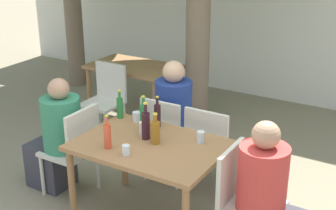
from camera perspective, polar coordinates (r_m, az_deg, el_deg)
cafe_building_wall at (r=7.00m, az=14.54°, el=11.52°), size 10.00×0.08×2.80m
dining_table_front at (r=4.01m, az=-2.22°, el=-5.90°), size 1.25×0.89×0.76m
dining_table_back at (r=6.22m, az=-4.21°, el=3.90°), size 1.16×0.73×0.76m
patio_chair_0 at (r=4.56m, az=-11.28°, el=-4.96°), size 0.44×0.44×0.91m
patio_chair_1 at (r=3.74m, az=9.06°, el=-10.95°), size 0.44×0.44×0.91m
patio_chair_2 at (r=4.71m, az=-0.24°, el=-3.62°), size 0.44×0.44×0.91m
patio_chair_3 at (r=4.50m, az=5.21°, el=-4.97°), size 0.44×0.44×0.91m
patio_chair_4 at (r=5.81m, az=-7.55°, el=1.11°), size 0.44×0.44×0.91m
person_seated_0 at (r=4.70m, az=-13.42°, el=-4.15°), size 0.59×0.38×1.17m
person_seated_1 at (r=3.67m, az=12.50°, el=-11.61°), size 0.59×0.38×1.18m
person_seated_2 at (r=4.87m, az=1.15°, el=-2.11°), size 0.38×0.59×1.25m
green_bottle_0 at (r=4.19m, az=-2.99°, el=-1.41°), size 0.07×0.07×0.32m
soda_bottle_1 at (r=3.88m, az=-7.39°, el=-3.69°), size 0.06×0.06×0.29m
wine_bottle_2 at (r=4.01m, az=-2.73°, el=-2.43°), size 0.07×0.07×0.33m
green_bottle_3 at (r=4.47m, az=-5.89°, el=-0.26°), size 0.06×0.06×0.28m
amber_bottle_4 at (r=3.93m, az=-1.56°, el=-3.28°), size 0.08×0.08×0.27m
wine_bottle_5 at (r=4.25m, az=-1.31°, el=-1.22°), size 0.06×0.06×0.29m
drinking_glass_0 at (r=4.13m, az=-2.98°, el=-2.84°), size 0.08×0.08×0.11m
drinking_glass_1 at (r=4.39m, az=-3.81°, el=-1.43°), size 0.08×0.08×0.09m
drinking_glass_2 at (r=3.98m, az=4.00°, el=-3.90°), size 0.07×0.07×0.10m
drinking_glass_3 at (r=3.77m, az=-5.15°, el=-5.50°), size 0.06×0.06×0.09m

